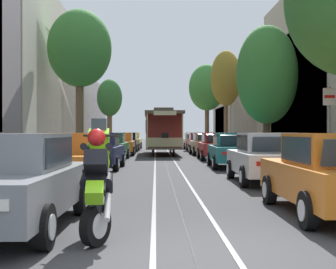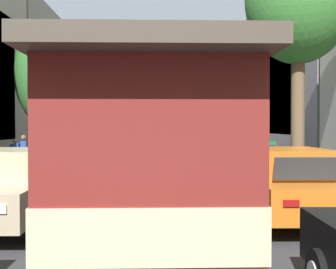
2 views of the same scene
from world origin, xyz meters
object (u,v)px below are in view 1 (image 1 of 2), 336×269
object	(u,v)px
parked_car_green_fourth_left	(110,146)
parked_car_beige_far_right	(193,141)
parked_car_navy_mid_left	(100,151)
street_tree_kerb_right_fourth	(207,88)
parked_car_grey_near_left	(13,181)
parked_car_orange_second_left	(70,159)
parked_car_black_sixth_left	(127,142)
parked_car_yellow_far_left	(131,141)
parked_car_red_sixth_right	(199,142)
motorcycle_with_rider	(98,176)
pedestrian_on_left_pavement	(264,144)
street_sign_post	(329,125)
parked_car_teal_mid_right	(232,150)
street_tree_kerb_left_second	(80,50)
parked_car_red_fourth_right	(216,146)
street_tree_kerb_left_mid	(110,99)
parked_car_orange_near_right	(332,174)
pedestrian_on_right_pavement	(284,147)
cable_car_trolley	(162,131)
parked_car_white_second_right	(265,158)
street_tree_kerb_right_mid	(226,79)
street_tree_kerb_right_second	(267,75)
pedestrian_crossing_far	(265,143)
parked_car_orange_fifth_left	(121,144)
parked_car_beige_fifth_right	(205,143)

from	to	relation	value
parked_car_green_fourth_left	parked_car_beige_far_right	size ratio (longest dim) A/B	1.00
parked_car_navy_mid_left	street_tree_kerb_right_fourth	size ratio (longest dim) A/B	0.53
parked_car_grey_near_left	street_tree_kerb_right_fourth	distance (m)	38.17
parked_car_orange_second_left	parked_car_black_sixth_left	distance (m)	24.24
parked_car_yellow_far_left	parked_car_red_sixth_right	distance (m)	8.49
parked_car_black_sixth_left	motorcycle_with_rider	size ratio (longest dim) A/B	2.35
pedestrian_on_left_pavement	street_sign_post	size ratio (longest dim) A/B	0.59
parked_car_grey_near_left	parked_car_teal_mid_right	xyz separation A→B (m)	(5.79, 12.89, 0.00)
parked_car_red_sixth_right	street_tree_kerb_left_second	distance (m)	15.20
parked_car_orange_second_left	parked_car_red_fourth_right	xyz separation A→B (m)	(6.09, 12.75, 0.00)
parked_car_grey_near_left	street_tree_kerb_left_second	size ratio (longest dim) A/B	0.51
street_tree_kerb_left_mid	motorcycle_with_rider	xyz separation A→B (m)	(3.43, -35.60, -3.74)
parked_car_orange_near_right	pedestrian_on_left_pavement	world-z (taller)	pedestrian_on_left_pavement
parked_car_black_sixth_left	pedestrian_on_right_pavement	size ratio (longest dim) A/B	2.83
parked_car_orange_near_right	street_tree_kerb_left_mid	distance (m)	34.84
street_sign_post	cable_car_trolley	bearing A→B (deg)	101.97
parked_car_green_fourth_left	pedestrian_on_left_pavement	bearing A→B (deg)	-14.99
parked_car_white_second_right	cable_car_trolley	xyz separation A→B (m)	(-2.96, 19.13, 0.86)
parked_car_orange_near_right	parked_car_white_second_right	distance (m)	5.67
street_tree_kerb_right_fourth	parked_car_red_sixth_right	bearing A→B (deg)	-102.09
parked_car_beige_far_right	street_tree_kerb_right_mid	xyz separation A→B (m)	(1.58, -10.46, 4.74)
street_tree_kerb_right_second	parked_car_red_fourth_right	bearing A→B (deg)	111.19
parked_car_green_fourth_left	pedestrian_on_left_pavement	size ratio (longest dim) A/B	2.55
parked_car_yellow_far_left	motorcycle_with_rider	world-z (taller)	motorcycle_with_rider
parked_car_yellow_far_left	cable_car_trolley	world-z (taller)	cable_car_trolley
parked_car_navy_mid_left	street_sign_post	size ratio (longest dim) A/B	1.51
parked_car_grey_near_left	parked_car_navy_mid_left	bearing A→B (deg)	90.52
street_tree_kerb_right_second	parked_car_green_fourth_left	bearing A→B (deg)	150.13
parked_car_grey_near_left	parked_car_white_second_right	xyz separation A→B (m)	(5.81, 6.75, 0.00)
street_tree_kerb_right_second	pedestrian_on_left_pavement	distance (m)	4.12
parked_car_orange_second_left	street_tree_kerb_right_mid	bearing A→B (deg)	68.56
parked_car_red_sixth_right	pedestrian_crossing_far	size ratio (longest dim) A/B	2.61
parked_car_black_sixth_left	street_tree_kerb_right_second	size ratio (longest dim) A/B	0.65
street_tree_kerb_right_mid	cable_car_trolley	size ratio (longest dim) A/B	0.84
parked_car_green_fourth_left	parked_car_orange_fifth_left	distance (m)	5.69
street_tree_kerb_left_mid	pedestrian_on_left_pavement	size ratio (longest dim) A/B	3.82
parked_car_teal_mid_right	parked_car_beige_far_right	world-z (taller)	same
parked_car_grey_near_left	street_tree_kerb_left_mid	distance (m)	35.11
parked_car_orange_fifth_left	street_tree_kerb_right_second	bearing A→B (deg)	-52.83
street_tree_kerb_right_mid	parked_car_navy_mid_left	bearing A→B (deg)	-119.58
parked_car_beige_fifth_right	parked_car_beige_far_right	bearing A→B (deg)	89.47
parked_car_orange_near_right	street_tree_kerb_right_fourth	size ratio (longest dim) A/B	0.53
parked_car_orange_fifth_left	street_tree_kerb_right_second	distance (m)	13.35
parked_car_yellow_far_left	pedestrian_on_right_pavement	xyz separation A→B (m)	(8.84, -21.17, 0.07)
parked_car_beige_fifth_right	pedestrian_crossing_far	distance (m)	6.18
parked_car_red_sixth_right	pedestrian_on_left_pavement	size ratio (longest dim) A/B	2.54
street_tree_kerb_right_fourth	street_sign_post	distance (m)	32.23
parked_car_orange_second_left	street_tree_kerb_right_second	distance (m)	11.82
street_tree_kerb_left_second	street_sign_post	world-z (taller)	street_tree_kerb_left_second
parked_car_navy_mid_left	street_tree_kerb_left_mid	size ratio (longest dim) A/B	0.67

